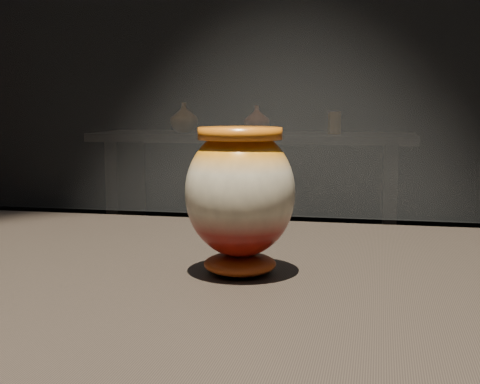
# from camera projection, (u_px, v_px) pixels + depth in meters

# --- Properties ---
(main_vase) EXTENTS (0.17, 0.17, 0.17)m
(main_vase) POSITION_uv_depth(u_px,v_px,m) (240.00, 195.00, 0.77)
(main_vase) COLOR maroon
(main_vase) RESTS_ON display_plinth
(back_shelf) EXTENTS (2.00, 0.60, 0.90)m
(back_shelf) POSITION_uv_depth(u_px,v_px,m) (253.00, 175.00, 4.22)
(back_shelf) COLOR black
(back_shelf) RESTS_ON ground
(back_vase_left) EXTENTS (0.25, 0.25, 0.19)m
(back_vase_left) POSITION_uv_depth(u_px,v_px,m) (184.00, 118.00, 4.27)
(back_vase_left) COLOR #895514
(back_vase_left) RESTS_ON back_shelf
(back_vase_mid) EXTENTS (0.17, 0.17, 0.17)m
(back_vase_mid) POSITION_uv_depth(u_px,v_px,m) (257.00, 119.00, 4.22)
(back_vase_mid) COLOR maroon
(back_vase_mid) RESTS_ON back_shelf
(back_vase_right) EXTENTS (0.08, 0.08, 0.14)m
(back_vase_right) POSITION_uv_depth(u_px,v_px,m) (335.00, 123.00, 4.04)
(back_vase_right) COLOR #895514
(back_vase_right) RESTS_ON back_shelf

